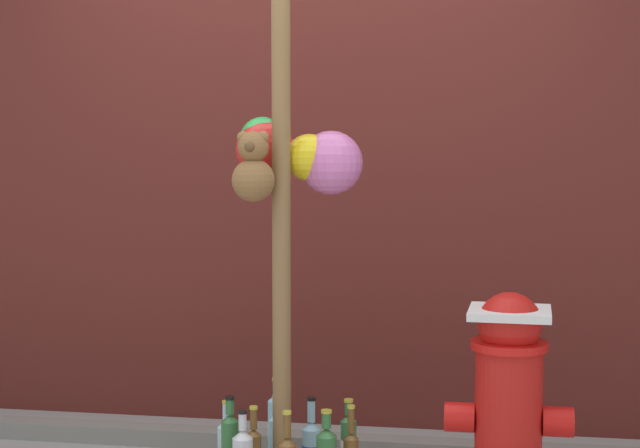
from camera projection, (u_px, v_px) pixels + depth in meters
name	position (u px, v px, depth m)	size (l,w,h in m)	color
building_wall	(311.00, 119.00, 4.75)	(10.00, 0.20, 3.00)	#561E19
curb_strip	(289.00, 442.00, 4.32)	(8.00, 0.12, 0.08)	slate
memorial_post	(287.00, 95.00, 3.76)	(0.52, 0.45, 2.85)	olive
fire_hydrant	(509.00, 395.00, 3.63)	(0.48, 0.32, 0.81)	red
bottle_1	(311.00, 448.00, 3.94)	(0.08, 0.08, 0.34)	#93CCE0
bottle_3	(349.00, 445.00, 3.96)	(0.07, 0.07, 0.33)	#337038
bottle_5	(230.00, 448.00, 3.83)	(0.07, 0.07, 0.37)	#337038
bottle_6	(226.00, 443.00, 4.06)	(0.07, 0.07, 0.29)	#B2DBEA
bottle_8	(277.00, 431.00, 4.04)	(0.07, 0.07, 0.40)	#93CCE0
bottle_10	(275.00, 445.00, 3.92)	(0.06, 0.06, 0.37)	#93CCE0
litter_1	(163.00, 438.00, 4.50)	(0.13, 0.05, 0.01)	tan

